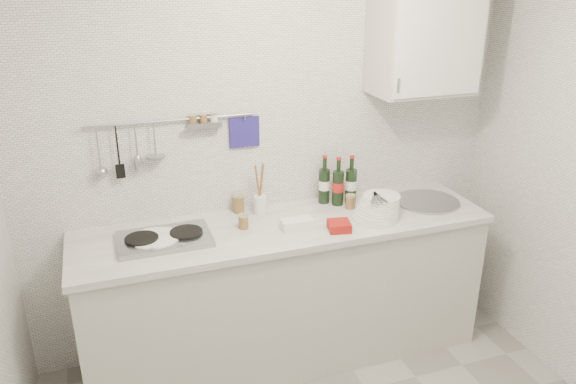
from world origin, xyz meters
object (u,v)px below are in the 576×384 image
(wine_bottles, at_px, (338,180))
(utensil_crock, at_px, (260,202))
(wall_cabinet, at_px, (425,33))
(plate_stack_hob, at_px, (154,241))
(plate_stack_sink, at_px, (378,208))

(wine_bottles, bearing_deg, utensil_crock, 179.96)
(wall_cabinet, distance_m, plate_stack_hob, 1.95)
(wall_cabinet, relative_size, plate_stack_hob, 2.47)
(wall_cabinet, xyz_separation_m, plate_stack_hob, (-1.66, -0.13, -1.01))
(wall_cabinet, relative_size, plate_stack_sink, 2.34)
(plate_stack_hob, xyz_separation_m, utensil_crock, (0.66, 0.19, 0.06))
(wall_cabinet, relative_size, utensil_crock, 2.16)
(plate_stack_sink, distance_m, wine_bottles, 0.33)
(plate_stack_hob, relative_size, wine_bottles, 0.91)
(wine_bottles, xyz_separation_m, utensil_crock, (-0.51, 0.00, -0.08))
(wall_cabinet, bearing_deg, wine_bottles, 172.95)
(wine_bottles, bearing_deg, plate_stack_sink, -62.77)
(wall_cabinet, distance_m, utensil_crock, 1.38)
(plate_stack_hob, bearing_deg, wall_cabinet, 4.43)
(plate_stack_hob, height_order, utensil_crock, utensil_crock)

